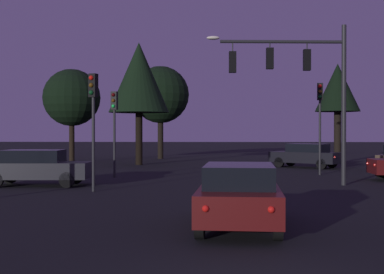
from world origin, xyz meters
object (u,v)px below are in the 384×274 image
traffic_signal_mast_arm (301,75)px  tree_center_horizon (72,98)px  car_crossing_left (36,167)px  tree_behind_sign (160,95)px  traffic_light_corner_right (114,117)px  tree_right_cluster (338,89)px  tree_lot_edge (139,78)px  traffic_light_median (93,108)px  car_far_lane (306,155)px  traffic_light_corner_left (320,110)px  car_nearside_lane (239,194)px

traffic_signal_mast_arm → tree_center_horizon: size_ratio=0.98×
car_crossing_left → tree_behind_sign: (3.23, 22.16, 4.57)m
traffic_light_corner_right → tree_center_horizon: (-5.52, 12.91, 1.77)m
tree_right_cluster → tree_lot_edge: 14.47m
traffic_light_median → car_far_lane: (10.60, 13.71, -2.39)m
tree_center_horizon → tree_lot_edge: (5.40, -2.75, 1.19)m
traffic_light_corner_left → tree_lot_edge: size_ratio=0.57×
traffic_light_median → car_nearside_lane: size_ratio=1.00×
traffic_light_corner_right → tree_lot_edge: (-0.12, 10.17, 2.95)m
traffic_light_corner_left → tree_lot_edge: tree_lot_edge is taller
traffic_light_median → traffic_light_corner_right: bearing=92.7°
car_far_lane → tree_behind_sign: bearing=134.2°
traffic_signal_mast_arm → tree_lot_edge: bearing=122.7°
traffic_light_corner_right → tree_behind_sign: bearing=88.0°
traffic_light_corner_left → car_nearside_lane: bearing=-108.3°
traffic_light_corner_right → traffic_light_median: size_ratio=0.95×
traffic_light_corner_right → car_crossing_left: 5.27m
traffic_light_corner_left → tree_lot_edge: 13.72m
car_crossing_left → tree_lot_edge: 15.29m
tree_right_cluster → tree_lot_edge: tree_lot_edge is taller
car_crossing_left → tree_center_horizon: (-2.92, 16.91, 4.01)m
tree_center_horizon → tree_lot_edge: 6.18m
traffic_light_corner_left → traffic_light_corner_right: bearing=-169.4°
car_nearside_lane → tree_behind_sign: size_ratio=0.58×
traffic_light_median → tree_center_horizon: tree_center_horizon is taller
traffic_signal_mast_arm → car_far_lane: (2.26, 11.10, -3.90)m
traffic_light_corner_left → tree_right_cluster: tree_right_cluster is taller
car_nearside_lane → tree_lot_edge: 24.89m
tree_behind_sign → traffic_light_corner_right: bearing=-92.0°
tree_right_cluster → car_far_lane: bearing=-122.0°
tree_right_cluster → tree_lot_edge: (-14.22, -2.58, 0.57)m
traffic_signal_mast_arm → car_far_lane: size_ratio=1.50×
tree_right_cluster → tree_lot_edge: size_ratio=0.86×
traffic_signal_mast_arm → tree_lot_edge: size_ratio=0.81×
car_crossing_left → tree_behind_sign: bearing=81.7°
car_nearside_lane → tree_lot_edge: size_ratio=0.54×
tree_center_horizon → traffic_light_corner_left: bearing=-34.1°
car_far_lane → tree_lot_edge: size_ratio=0.54×
traffic_light_corner_left → car_far_lane: 6.21m
tree_behind_sign → tree_lot_edge: tree_lot_edge is taller
traffic_light_median → tree_behind_sign: 24.36m
car_nearside_lane → traffic_light_corner_right: bearing=111.9°
car_far_lane → traffic_light_corner_left: bearing=-93.0°
car_nearside_lane → car_far_lane: 21.83m
traffic_light_median → car_crossing_left: traffic_light_median is taller
traffic_signal_mast_arm → car_far_lane: traffic_signal_mast_arm is taller
traffic_signal_mast_arm → tree_center_horizon: 21.67m
traffic_light_corner_right → tree_behind_sign: size_ratio=0.55×
traffic_light_corner_right → car_nearside_lane: 14.75m
car_crossing_left → tree_lot_edge: size_ratio=0.54×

